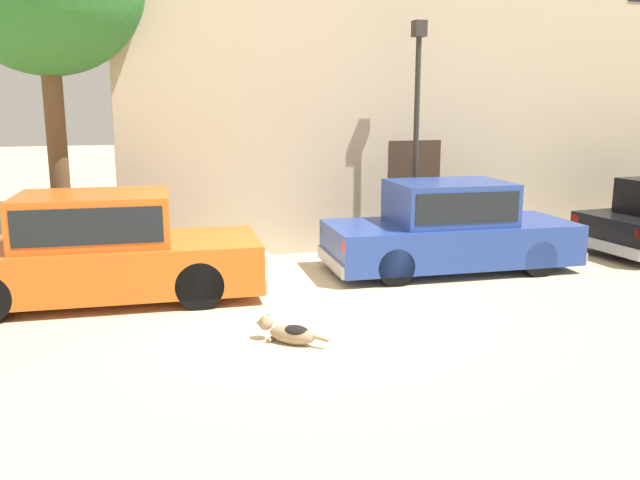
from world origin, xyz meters
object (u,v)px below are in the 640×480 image
parked_sedan_nearest (99,248)px  stray_dog_spotted (288,332)px  parked_sedan_second (449,227)px  street_lamp (417,110)px

parked_sedan_nearest → stray_dog_spotted: parked_sedan_nearest is taller
parked_sedan_second → street_lamp: street_lamp is taller
parked_sedan_nearest → parked_sedan_second: bearing=4.9°
parked_sedan_second → stray_dog_spotted: (-3.52, -2.60, -0.61)m
parked_sedan_second → parked_sedan_nearest: bearing=-175.5°
parked_sedan_nearest → street_lamp: 6.07m
stray_dog_spotted → street_lamp: (3.46, 3.88, 2.54)m
parked_sedan_nearest → street_lamp: street_lamp is taller
stray_dog_spotted → street_lamp: size_ratio=0.18×
parked_sedan_nearest → parked_sedan_second: parked_sedan_nearest is taller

